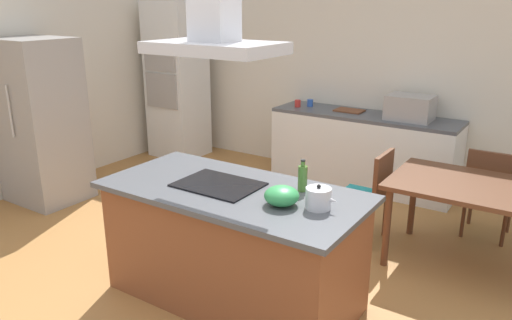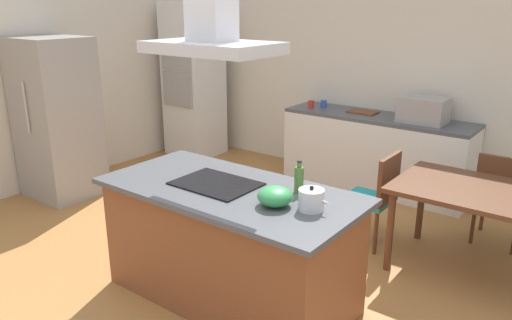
{
  "view_description": "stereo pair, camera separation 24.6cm",
  "coord_description": "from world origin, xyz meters",
  "px_view_note": "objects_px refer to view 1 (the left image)",
  "views": [
    {
      "loc": [
        1.98,
        -2.7,
        2.19
      ],
      "look_at": [
        -0.06,
        0.4,
        1.0
      ],
      "focal_mm": 34.89,
      "sensor_mm": 36.0,
      "label": 1
    },
    {
      "loc": [
        2.18,
        -2.56,
        2.19
      ],
      "look_at": [
        -0.06,
        0.4,
        1.0
      ],
      "focal_mm": 34.89,
      "sensor_mm": 36.0,
      "label": 2
    }
  ],
  "objects_px": {
    "cooktop": "(218,185)",
    "chair_facing_back_wall": "(490,189)",
    "countertop_microwave": "(410,108)",
    "olive_oil_bottle": "(303,178)",
    "wall_oven_stack": "(177,80)",
    "mixing_bowl": "(282,196)",
    "dining_table": "(478,195)",
    "coffee_mug_blue": "(310,103)",
    "range_hood": "(214,15)",
    "coffee_mug_red": "(298,103)",
    "refrigerator": "(41,122)",
    "tea_kettle": "(319,198)",
    "chair_at_left_end": "(371,191)",
    "cutting_board": "(349,111)"
  },
  "relations": [
    {
      "from": "cooktop",
      "to": "chair_facing_back_wall",
      "type": "relative_size",
      "value": 0.67
    },
    {
      "from": "olive_oil_bottle",
      "to": "refrigerator",
      "type": "xyz_separation_m",
      "value": [
        -3.42,
        0.24,
        -0.09
      ]
    },
    {
      "from": "cooktop",
      "to": "coffee_mug_blue",
      "type": "relative_size",
      "value": 6.67
    },
    {
      "from": "countertop_microwave",
      "to": "wall_oven_stack",
      "type": "relative_size",
      "value": 0.23
    },
    {
      "from": "coffee_mug_red",
      "to": "dining_table",
      "type": "height_order",
      "value": "coffee_mug_red"
    },
    {
      "from": "cooktop",
      "to": "tea_kettle",
      "type": "bearing_deg",
      "value": 1.51
    },
    {
      "from": "chair_at_left_end",
      "to": "range_hood",
      "type": "distance_m",
      "value": 2.27
    },
    {
      "from": "refrigerator",
      "to": "chair_facing_back_wall",
      "type": "height_order",
      "value": "refrigerator"
    },
    {
      "from": "coffee_mug_blue",
      "to": "range_hood",
      "type": "relative_size",
      "value": 0.1
    },
    {
      "from": "refrigerator",
      "to": "dining_table",
      "type": "relative_size",
      "value": 1.3
    },
    {
      "from": "tea_kettle",
      "to": "range_hood",
      "type": "distance_m",
      "value": 1.39
    },
    {
      "from": "cooktop",
      "to": "olive_oil_bottle",
      "type": "relative_size",
      "value": 2.57
    },
    {
      "from": "coffee_mug_blue",
      "to": "chair_at_left_end",
      "type": "distance_m",
      "value": 2.05
    },
    {
      "from": "cooktop",
      "to": "chair_facing_back_wall",
      "type": "bearing_deg",
      "value": 54.38
    },
    {
      "from": "cooktop",
      "to": "coffee_mug_red",
      "type": "distance_m",
      "value": 2.95
    },
    {
      "from": "coffee_mug_blue",
      "to": "dining_table",
      "type": "relative_size",
      "value": 0.06
    },
    {
      "from": "countertop_microwave",
      "to": "olive_oil_bottle",
      "type": "bearing_deg",
      "value": -89.04
    },
    {
      "from": "cooktop",
      "to": "dining_table",
      "type": "height_order",
      "value": "cooktop"
    },
    {
      "from": "cooktop",
      "to": "olive_oil_bottle",
      "type": "distance_m",
      "value": 0.62
    },
    {
      "from": "mixing_bowl",
      "to": "refrigerator",
      "type": "bearing_deg",
      "value": 170.93
    },
    {
      "from": "countertop_microwave",
      "to": "chair_facing_back_wall",
      "type": "relative_size",
      "value": 0.56
    },
    {
      "from": "coffee_mug_blue",
      "to": "range_hood",
      "type": "height_order",
      "value": "range_hood"
    },
    {
      "from": "wall_oven_stack",
      "to": "range_hood",
      "type": "height_order",
      "value": "range_hood"
    },
    {
      "from": "olive_oil_bottle",
      "to": "chair_at_left_end",
      "type": "relative_size",
      "value": 0.26
    },
    {
      "from": "countertop_microwave",
      "to": "chair_facing_back_wall",
      "type": "bearing_deg",
      "value": -35.31
    },
    {
      "from": "mixing_bowl",
      "to": "dining_table",
      "type": "distance_m",
      "value": 1.85
    },
    {
      "from": "mixing_bowl",
      "to": "cutting_board",
      "type": "height_order",
      "value": "mixing_bowl"
    },
    {
      "from": "mixing_bowl",
      "to": "cutting_board",
      "type": "relative_size",
      "value": 0.69
    },
    {
      "from": "olive_oil_bottle",
      "to": "tea_kettle",
      "type": "bearing_deg",
      "value": -42.96
    },
    {
      "from": "refrigerator",
      "to": "dining_table",
      "type": "xyz_separation_m",
      "value": [
        4.4,
        1.01,
        -0.24
      ]
    },
    {
      "from": "mixing_bowl",
      "to": "chair_facing_back_wall",
      "type": "relative_size",
      "value": 0.26
    },
    {
      "from": "dining_table",
      "to": "countertop_microwave",
      "type": "bearing_deg",
      "value": 126.34
    },
    {
      "from": "chair_at_left_end",
      "to": "coffee_mug_blue",
      "type": "bearing_deg",
      "value": 134.18
    },
    {
      "from": "coffee_mug_red",
      "to": "countertop_microwave",
      "type": "bearing_deg",
      "value": 2.8
    },
    {
      "from": "countertop_microwave",
      "to": "refrigerator",
      "type": "relative_size",
      "value": 0.27
    },
    {
      "from": "mixing_bowl",
      "to": "coffee_mug_red",
      "type": "bearing_deg",
      "value": 116.93
    },
    {
      "from": "olive_oil_bottle",
      "to": "wall_oven_stack",
      "type": "bearing_deg",
      "value": 144.25
    },
    {
      "from": "mixing_bowl",
      "to": "coffee_mug_red",
      "type": "distance_m",
      "value": 3.22
    },
    {
      "from": "refrigerator",
      "to": "chair_at_left_end",
      "type": "bearing_deg",
      "value": 16.1
    },
    {
      "from": "refrigerator",
      "to": "countertop_microwave",
      "type": "bearing_deg",
      "value": 35.34
    },
    {
      "from": "mixing_bowl",
      "to": "wall_oven_stack",
      "type": "bearing_deg",
      "value": 141.04
    },
    {
      "from": "coffee_mug_red",
      "to": "coffee_mug_blue",
      "type": "bearing_deg",
      "value": 45.35
    },
    {
      "from": "coffee_mug_red",
      "to": "wall_oven_stack",
      "type": "distance_m",
      "value": 1.9
    },
    {
      "from": "cooktop",
      "to": "coffee_mug_blue",
      "type": "distance_m",
      "value": 3.03
    },
    {
      "from": "coffee_mug_red",
      "to": "cutting_board",
      "type": "distance_m",
      "value": 0.67
    },
    {
      "from": "refrigerator",
      "to": "chair_facing_back_wall",
      "type": "bearing_deg",
      "value": 20.79
    },
    {
      "from": "mixing_bowl",
      "to": "wall_oven_stack",
      "type": "xyz_separation_m",
      "value": [
        -3.35,
        2.71,
        0.14
      ]
    },
    {
      "from": "wall_oven_stack",
      "to": "dining_table",
      "type": "bearing_deg",
      "value": -14.98
    },
    {
      "from": "dining_table",
      "to": "range_hood",
      "type": "bearing_deg",
      "value": -136.02
    },
    {
      "from": "mixing_bowl",
      "to": "olive_oil_bottle",
      "type": "bearing_deg",
      "value": 91.4
    }
  ]
}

